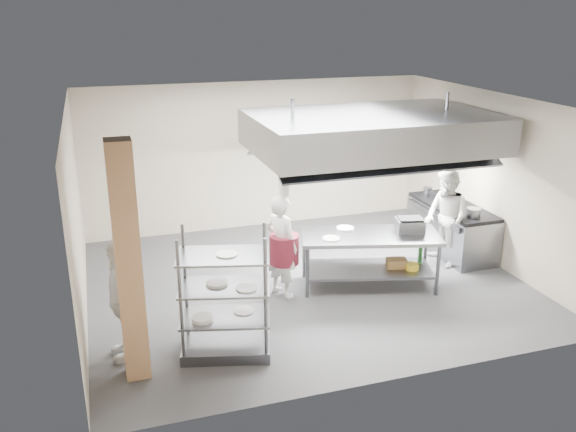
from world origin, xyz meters
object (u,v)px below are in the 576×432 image
object	(u,v)px
cooking_range	(451,229)
chef_plating	(122,299)
chef_line	(446,218)
griddle	(410,225)
pass_rack	(224,294)
chef_head	(282,246)
stockpot	(446,201)
island	(369,260)

from	to	relation	value
cooking_range	chef_plating	size ratio (longest dim) A/B	1.20
chef_plating	chef_line	bearing A→B (deg)	100.15
chef_line	griddle	xyz separation A→B (m)	(-1.00, -0.51, 0.15)
pass_rack	chef_head	distance (m)	1.88
chef_plating	stockpot	distance (m)	6.21
island	griddle	world-z (taller)	griddle
chef_line	island	bearing A→B (deg)	-75.89
chef_line	cooking_range	bearing A→B (deg)	137.26
chef_head	island	bearing A→B (deg)	-122.07
griddle	pass_rack	bearing A→B (deg)	-146.49
chef_head	pass_rack	bearing A→B (deg)	112.43
chef_plating	stockpot	xyz separation A→B (m)	(5.91, 1.89, 0.17)
cooking_range	griddle	bearing A→B (deg)	-145.00
chef_line	griddle	world-z (taller)	chef_line
island	stockpot	distance (m)	2.24
pass_rack	chef_head	xyz separation A→B (m)	(1.22, 1.43, -0.03)
griddle	chef_line	bearing A→B (deg)	40.70
island	chef_head	bearing A→B (deg)	-169.46
island	chef_line	size ratio (longest dim) A/B	1.28
cooking_range	chef_plating	bearing A→B (deg)	-162.52
cooking_range	chef_plating	distance (m)	6.39
chef_plating	griddle	bearing A→B (deg)	97.01
pass_rack	stockpot	world-z (taller)	pass_rack
island	chef_plating	xyz separation A→B (m)	(-3.94, -0.97, 0.38)
stockpot	chef_line	bearing A→B (deg)	-121.81
pass_rack	chef_line	size ratio (longest dim) A/B	1.00
cooking_range	chef_line	xyz separation A→B (m)	(-0.48, -0.52, 0.45)
island	stockpot	bearing A→B (deg)	40.57
chef_head	chef_line	world-z (taller)	chef_line
cooking_range	stockpot	xyz separation A→B (m)	(-0.17, -0.03, 0.58)
cooking_range	stockpot	distance (m)	0.60
island	griddle	size ratio (longest dim) A/B	5.12
cooking_range	griddle	world-z (taller)	griddle
pass_rack	stockpot	size ratio (longest dim) A/B	6.13
cooking_range	chef_head	size ratio (longest dim) A/B	1.20
cooking_range	stockpot	size ratio (longest dim) A/B	7.06
chef_line	stockpot	size ratio (longest dim) A/B	6.13
island	griddle	bearing A→B (deg)	7.75
chef_line	chef_plating	xyz separation A→B (m)	(-5.60, -1.39, -0.04)
chef_head	chef_plating	bearing A→B (deg)	86.71
pass_rack	chef_head	bearing A→B (deg)	64.40
chef_head	griddle	world-z (taller)	chef_head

